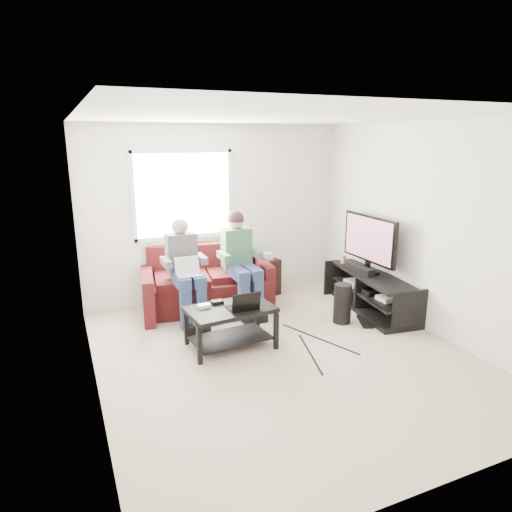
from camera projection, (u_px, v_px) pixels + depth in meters
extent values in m
plane|color=#C5B199|center=(283.00, 355.00, 5.20)|extent=(4.50, 4.50, 0.00)
plane|color=white|center=(287.00, 117.00, 4.54)|extent=(4.50, 4.50, 0.00)
plane|color=silver|center=(216.00, 213.00, 6.86)|extent=(4.50, 0.00, 4.50)
plane|color=silver|center=(447.00, 318.00, 2.87)|extent=(4.50, 0.00, 4.50)
plane|color=silver|center=(86.00, 264.00, 4.09)|extent=(0.00, 4.50, 4.50)
plane|color=silver|center=(428.00, 229.00, 5.64)|extent=(0.00, 4.50, 4.50)
cube|color=white|center=(183.00, 195.00, 6.58)|extent=(1.40, 0.01, 1.20)
cube|color=silver|center=(183.00, 195.00, 6.57)|extent=(1.48, 0.04, 1.28)
cube|color=#4E1513|center=(208.00, 293.00, 6.59)|extent=(1.67, 1.07, 0.43)
cube|color=#4E1513|center=(200.00, 258.00, 6.80)|extent=(1.58, 0.44, 0.45)
cube|color=#4E1513|center=(148.00, 295.00, 6.23)|extent=(0.29, 0.94, 0.62)
cube|color=#4E1513|center=(262.00, 280.00, 6.90)|extent=(0.29, 0.94, 0.62)
cube|color=#4E1513|center=(182.00, 279.00, 6.35)|extent=(0.83, 0.82, 0.10)
cube|color=#4E1513|center=(233.00, 273.00, 6.65)|extent=(0.83, 0.82, 0.10)
cube|color=navy|center=(181.00, 281.00, 5.90)|extent=(0.16, 0.45, 0.14)
cube|color=navy|center=(196.00, 279.00, 5.97)|extent=(0.16, 0.45, 0.14)
cube|color=navy|center=(186.00, 310.00, 5.82)|extent=(0.13, 0.13, 0.53)
cube|color=navy|center=(201.00, 308.00, 5.90)|extent=(0.13, 0.13, 0.53)
cube|color=#525156|center=(181.00, 253.00, 6.15)|extent=(0.40, 0.22, 0.55)
sphere|color=tan|center=(180.00, 226.00, 6.08)|extent=(0.22, 0.22, 0.22)
cube|color=navy|center=(239.00, 274.00, 6.21)|extent=(0.16, 0.45, 0.14)
cube|color=navy|center=(252.00, 272.00, 6.29)|extent=(0.16, 0.45, 0.14)
cube|color=navy|center=(244.00, 301.00, 6.13)|extent=(0.13, 0.13, 0.53)
cube|color=navy|center=(258.00, 299.00, 6.21)|extent=(0.13, 0.13, 0.53)
cube|color=#4C4E4E|center=(237.00, 248.00, 6.46)|extent=(0.40, 0.22, 0.55)
sphere|color=tan|center=(236.00, 222.00, 6.39)|extent=(0.22, 0.22, 0.22)
sphere|color=#32191F|center=(236.00, 219.00, 6.38)|extent=(0.23, 0.23, 0.23)
cube|color=black|center=(230.00, 309.00, 5.29)|extent=(1.03, 0.69, 0.05)
cube|color=black|center=(231.00, 338.00, 5.38)|extent=(0.95, 0.60, 0.02)
cube|color=black|center=(200.00, 345.00, 4.93)|extent=(0.05, 0.05, 0.44)
cube|color=black|center=(276.00, 331.00, 5.29)|extent=(0.05, 0.05, 0.44)
cube|color=black|center=(186.00, 327.00, 5.41)|extent=(0.05, 0.05, 0.44)
cube|color=black|center=(257.00, 315.00, 5.77)|extent=(0.05, 0.05, 0.44)
cube|color=silver|center=(204.00, 306.00, 5.28)|extent=(0.14, 0.09, 0.04)
cube|color=black|center=(217.00, 302.00, 5.40)|extent=(0.14, 0.09, 0.04)
cube|color=gray|center=(249.00, 298.00, 5.53)|extent=(0.14, 0.09, 0.04)
cube|color=black|center=(372.00, 275.00, 6.41)|extent=(0.72, 1.69, 0.04)
cube|color=black|center=(370.00, 292.00, 6.47)|extent=(0.67, 1.63, 0.03)
cube|color=black|center=(369.00, 308.00, 6.54)|extent=(0.72, 1.69, 0.06)
cube|color=black|center=(410.00, 311.00, 5.77)|extent=(0.49, 0.11, 0.55)
cube|color=black|center=(339.00, 277.00, 7.18)|extent=(0.49, 0.11, 0.55)
cube|color=black|center=(367.00, 270.00, 6.49)|extent=(0.12, 0.40, 0.04)
cube|color=black|center=(368.00, 265.00, 6.47)|extent=(0.06, 0.06, 0.12)
cube|color=black|center=(369.00, 239.00, 6.37)|extent=(0.05, 1.10, 0.65)
cube|color=#C52E74|center=(368.00, 239.00, 6.36)|extent=(0.01, 1.01, 0.58)
cube|color=black|center=(361.00, 269.00, 6.43)|extent=(0.12, 0.50, 0.10)
cylinder|color=#996642|center=(343.00, 259.00, 6.93)|extent=(0.08, 0.08, 0.12)
cube|color=silver|center=(389.00, 298.00, 6.11)|extent=(0.30, 0.22, 0.06)
cube|color=gray|center=(358.00, 282.00, 6.73)|extent=(0.34, 0.26, 0.08)
cube|color=black|center=(373.00, 290.00, 6.42)|extent=(0.38, 0.30, 0.07)
cylinder|color=black|center=(342.00, 304.00, 6.05)|extent=(0.23, 0.23, 0.53)
cube|color=black|center=(365.00, 322.00, 6.10)|extent=(0.30, 0.45, 0.02)
cube|color=black|center=(264.00, 276.00, 7.16)|extent=(0.38, 0.38, 0.57)
cube|color=silver|center=(265.00, 256.00, 7.08)|extent=(0.22, 0.18, 0.10)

